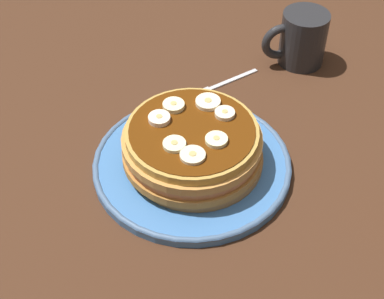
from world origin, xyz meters
TOP-DOWN VIEW (x-y plane):
  - ground_plane at (0.00, 0.00)cm, footprint 140.00×140.00cm
  - plate at (0.00, 0.00)cm, footprint 27.96×27.96cm
  - pancake_stack at (-0.15, -0.03)cm, footprint 19.70×19.37cm
  - banana_slice_0 at (-5.05, -1.71)cm, footprint 2.78×2.78cm
  - banana_slice_1 at (3.84, -2.84)cm, footprint 3.01×3.01cm
  - banana_slice_2 at (1.18, 4.94)cm, footprint 3.32×3.32cm
  - banana_slice_3 at (-3.47, -4.56)cm, footprint 3.51×3.51cm
  - banana_slice_4 at (1.35, -5.03)cm, footprint 3.05×3.05cm
  - banana_slice_5 at (-2.51, 3.01)cm, footprint 2.98×2.98cm
  - banana_slice_6 at (2.97, 2.44)cm, footprint 3.04×3.04cm
  - coffee_mug at (-24.09, -20.19)cm, footprint 11.27×7.78cm
  - fork at (-9.27, -17.05)cm, footprint 12.65×5.03cm

SIDE VIEW (x-z plane):
  - ground_plane at x=0.00cm, z-range -3.00..0.00cm
  - fork at x=-9.27cm, z-range 0.00..0.50cm
  - plate at x=0.00cm, z-range 0.06..1.58cm
  - pancake_stack at x=-0.15cm, z-range 1.21..7.39cm
  - coffee_mug at x=-24.09cm, z-range 0.14..9.38cm
  - banana_slice_2 at x=1.18cm, z-range 7.25..7.95cm
  - banana_slice_6 at x=2.97cm, z-range 7.25..8.00cm
  - banana_slice_5 at x=-2.51cm, z-range 7.25..8.05cm
  - banana_slice_3 at x=-3.47cm, z-range 7.25..8.08cm
  - banana_slice_0 at x=-5.05cm, z-range 7.25..8.09cm
  - banana_slice_4 at x=1.35cm, z-range 7.25..8.14cm
  - banana_slice_1 at x=3.84cm, z-range 7.25..8.17cm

